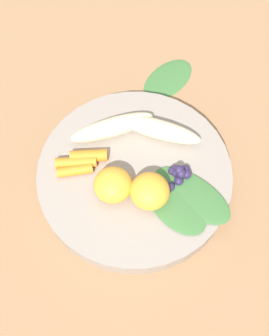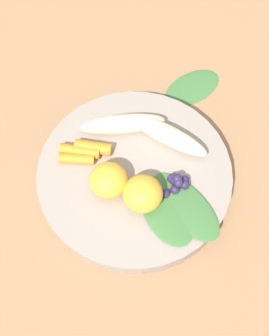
# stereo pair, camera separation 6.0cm
# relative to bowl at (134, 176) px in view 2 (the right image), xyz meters

# --- Properties ---
(ground_plane) EXTENTS (2.40, 2.40, 0.00)m
(ground_plane) POSITION_rel_bowl_xyz_m (0.00, 0.00, -0.02)
(ground_plane) COLOR #99704C
(bowl) EXTENTS (0.28, 0.28, 0.03)m
(bowl) POSITION_rel_bowl_xyz_m (0.00, 0.00, 0.00)
(bowl) COLOR gray
(bowl) RESTS_ON ground_plane
(banana_peeled_left) EXTENTS (0.12, 0.10, 0.03)m
(banana_peeled_left) POSITION_rel_bowl_xyz_m (-0.05, 0.05, 0.03)
(banana_peeled_left) COLOR beige
(banana_peeled_left) RESTS_ON bowl
(banana_peeled_right) EXTENTS (0.13, 0.03, 0.03)m
(banana_peeled_right) POSITION_rel_bowl_xyz_m (0.02, 0.07, 0.03)
(banana_peeled_right) COLOR beige
(banana_peeled_right) RESTS_ON bowl
(orange_segment_near) EXTENTS (0.06, 0.06, 0.04)m
(orange_segment_near) POSITION_rel_bowl_xyz_m (0.03, -0.03, 0.04)
(orange_segment_near) COLOR #F4A833
(orange_segment_near) RESTS_ON bowl
(orange_segment_far) EXTENTS (0.05, 0.05, 0.04)m
(orange_segment_far) POSITION_rel_bowl_xyz_m (-0.02, -0.04, 0.04)
(orange_segment_far) COLOR #F4A833
(orange_segment_far) RESTS_ON bowl
(carrot_front) EXTENTS (0.06, 0.04, 0.02)m
(carrot_front) POSITION_rel_bowl_xyz_m (-0.07, 0.00, 0.02)
(carrot_front) COLOR orange
(carrot_front) RESTS_ON bowl
(carrot_mid_left) EXTENTS (0.06, 0.04, 0.02)m
(carrot_mid_left) POSITION_rel_bowl_xyz_m (-0.08, -0.01, 0.02)
(carrot_mid_left) COLOR orange
(carrot_mid_left) RESTS_ON bowl
(carrot_mid_right) EXTENTS (0.05, 0.04, 0.01)m
(carrot_mid_right) POSITION_rel_bowl_xyz_m (-0.08, -0.03, 0.02)
(carrot_mid_right) COLOR orange
(carrot_mid_right) RESTS_ON bowl
(blueberry_pile) EXTENTS (0.03, 0.05, 0.03)m
(blueberry_pile) POSITION_rel_bowl_xyz_m (0.06, 0.01, 0.02)
(blueberry_pile) COLOR #2D234C
(blueberry_pile) RESTS_ON bowl
(kale_leaf_left) EXTENTS (0.12, 0.11, 0.01)m
(kale_leaf_left) POSITION_rel_bowl_xyz_m (0.07, -0.03, 0.02)
(kale_leaf_left) COLOR #3D7038
(kale_leaf_left) RESTS_ON bowl
(kale_leaf_right) EXTENTS (0.14, 0.10, 0.01)m
(kale_leaf_right) POSITION_rel_bowl_xyz_m (0.09, -0.01, 0.02)
(kale_leaf_right) COLOR #3D7038
(kale_leaf_right) RESTS_ON bowl
(kale_leaf_stray) EXTENTS (0.10, 0.12, 0.01)m
(kale_leaf_stray) POSITION_rel_bowl_xyz_m (-0.00, 0.20, -0.01)
(kale_leaf_stray) COLOR #3D7038
(kale_leaf_stray) RESTS_ON ground_plane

